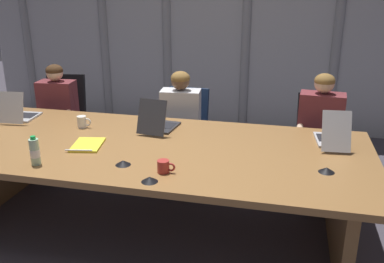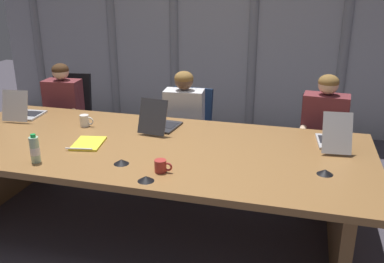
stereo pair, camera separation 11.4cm
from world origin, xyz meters
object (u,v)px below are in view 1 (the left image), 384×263
(laptop_center, at_px, (331,137))
(coffee_mug_far, at_px, (164,166))
(conference_mic_left_side, at_px, (150,179))
(office_chair_center, at_px, (319,154))
(coffee_mug_near, at_px, (82,122))
(water_bottle_primary, at_px, (35,152))
(office_chair_left_mid, at_px, (184,143))
(laptop_left_mid, at_px, (159,124))
(person_left_mid, at_px, (179,121))
(conference_mic_middle, at_px, (123,163))
(person_center, at_px, (320,129))
(person_left_end, at_px, (55,112))
(conference_mic_right_side, at_px, (327,170))
(laptop_left_end, at_px, (19,114))
(spiral_notepad, at_px, (87,145))
(office_chair_left_end, at_px, (64,131))

(laptop_center, distance_m, coffee_mug_far, 1.40)
(laptop_center, distance_m, conference_mic_left_side, 1.53)
(office_chair_center, bearing_deg, coffee_mug_near, -76.22)
(water_bottle_primary, height_order, conference_mic_left_side, water_bottle_primary)
(water_bottle_primary, bearing_deg, coffee_mug_near, 93.72)
(office_chair_left_mid, bearing_deg, laptop_left_mid, 0.87)
(office_chair_left_mid, distance_m, person_left_mid, 0.34)
(conference_mic_middle, bearing_deg, coffee_mug_near, 134.01)
(person_center, distance_m, conference_mic_left_side, 1.93)
(person_left_end, xyz_separation_m, water_bottle_primary, (0.72, -1.46, 0.19))
(office_chair_left_mid, bearing_deg, conference_mic_right_side, 49.75)
(coffee_mug_far, bearing_deg, laptop_left_end, 154.22)
(person_center, bearing_deg, coffee_mug_near, -67.43)
(laptop_left_mid, xyz_separation_m, office_chair_center, (1.42, 0.72, -0.44))
(person_left_end, distance_m, conference_mic_middle, 1.88)
(office_chair_center, bearing_deg, person_left_end, -94.11)
(laptop_left_mid, bearing_deg, water_bottle_primary, 151.08)
(office_chair_left_mid, xyz_separation_m, spiral_notepad, (-0.47, -1.21, 0.40))
(coffee_mug_far, height_order, conference_mic_middle, coffee_mug_far)
(office_chair_left_end, bearing_deg, laptop_center, 66.32)
(office_chair_left_end, xyz_separation_m, spiral_notepad, (0.92, -1.22, 0.38))
(laptop_center, distance_m, office_chair_left_mid, 1.65)
(office_chair_center, bearing_deg, office_chair_left_end, -97.46)
(laptop_left_mid, relative_size, person_left_end, 0.39)
(laptop_left_end, xyz_separation_m, conference_mic_left_side, (1.60, -0.96, -0.04))
(office_chair_center, distance_m, water_bottle_primary, 2.66)
(water_bottle_primary, bearing_deg, laptop_center, 23.07)
(office_chair_center, bearing_deg, laptop_left_end, -82.35)
(coffee_mug_far, bearing_deg, conference_mic_left_side, -107.57)
(person_left_mid, height_order, conference_mic_middle, person_left_mid)
(laptop_left_end, bearing_deg, office_chair_left_mid, -67.30)
(person_left_end, relative_size, conference_mic_middle, 10.22)
(laptop_left_end, relative_size, office_chair_left_end, 0.42)
(coffee_mug_far, bearing_deg, office_chair_left_mid, 99.39)
(office_chair_left_end, bearing_deg, laptop_left_end, -8.68)
(laptop_center, bearing_deg, office_chair_center, -4.14)
(coffee_mug_near, bearing_deg, person_left_mid, 42.63)
(person_left_mid, xyz_separation_m, coffee_mug_near, (-0.71, -0.66, 0.15))
(conference_mic_left_side, distance_m, conference_mic_right_side, 1.20)
(laptop_left_end, height_order, person_left_mid, person_left_mid)
(laptop_left_mid, xyz_separation_m, office_chair_left_end, (-1.36, 0.73, -0.43))
(laptop_left_mid, bearing_deg, coffee_mug_near, 103.44)
(office_chair_center, bearing_deg, water_bottle_primary, -59.01)
(office_chair_left_end, distance_m, person_left_end, 0.32)
(person_left_end, height_order, person_center, person_center)
(person_center, bearing_deg, water_bottle_primary, -49.05)
(water_bottle_primary, xyz_separation_m, conference_mic_left_side, (0.87, -0.08, -0.08))
(laptop_left_end, height_order, person_left_end, person_left_end)
(office_chair_left_end, distance_m, coffee_mug_near, 1.14)
(person_left_end, xyz_separation_m, spiral_notepad, (0.91, -1.06, 0.10))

